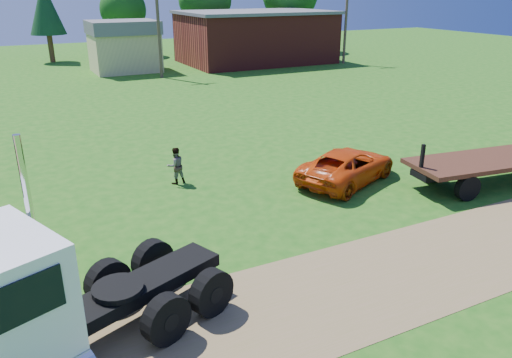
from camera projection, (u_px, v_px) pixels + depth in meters
name	position (u px, v px, depth m)	size (l,w,h in m)	color
ground	(332.00, 293.00, 13.22)	(140.00, 140.00, 0.00)	#1B5913
dirt_track	(332.00, 293.00, 13.21)	(120.00, 4.20, 0.01)	olive
white_semi_tractor	(0.00, 320.00, 9.44)	(8.32, 5.33, 4.97)	black
orange_pickup	(347.00, 166.00, 20.59)	(2.30, 4.99, 1.39)	#CF3F09
flatbed_trailer	(501.00, 163.00, 20.40)	(8.27, 3.46, 2.05)	#381C11
spectator_b	(176.00, 166.00, 20.39)	(0.74, 0.58, 1.53)	#999999
brick_building	(256.00, 37.00, 53.15)	(15.40, 10.40, 5.30)	maroon
tan_shed	(124.00, 45.00, 47.32)	(6.20, 5.40, 4.70)	tan
utility_poles	(158.00, 23.00, 43.18)	(42.20, 0.28, 9.00)	#453527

